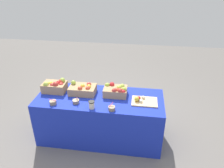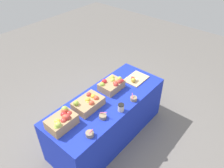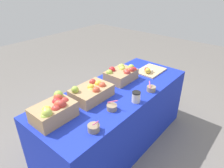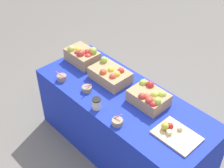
{
  "view_description": "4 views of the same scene",
  "coord_description": "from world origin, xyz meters",
  "px_view_note": "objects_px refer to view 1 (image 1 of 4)",
  "views": [
    {
      "loc": [
        0.58,
        -2.71,
        2.44
      ],
      "look_at": [
        0.18,
        0.07,
        0.94
      ],
      "focal_mm": 34.72,
      "sensor_mm": 36.0,
      "label": 1
    },
    {
      "loc": [
        -1.72,
        -1.55,
        2.78
      ],
      "look_at": [
        0.18,
        0.05,
        0.88
      ],
      "focal_mm": 34.81,
      "sensor_mm": 36.0,
      "label": 2
    },
    {
      "loc": [
        -1.48,
        -1.19,
        1.83
      ],
      "look_at": [
        -0.02,
        0.04,
        0.81
      ],
      "focal_mm": 32.54,
      "sensor_mm": 36.0,
      "label": 3
    },
    {
      "loc": [
        1.58,
        -1.63,
        2.7
      ],
      "look_at": [
        -0.11,
        -0.05,
        0.86
      ],
      "focal_mm": 49.92,
      "sensor_mm": 36.0,
      "label": 4
    }
  ],
  "objects_px": {
    "apple_crate_right": "(116,91)",
    "sample_bowl_mid": "(53,102)",
    "apple_crate_middle": "(83,89)",
    "sample_bowl_near": "(76,101)",
    "sample_bowl_far": "(112,108)",
    "apple_crate_left": "(55,86)",
    "cutting_board_front": "(143,101)",
    "coffee_cup": "(92,105)"
  },
  "relations": [
    {
      "from": "apple_crate_middle",
      "to": "sample_bowl_far",
      "type": "relative_size",
      "value": 3.78
    },
    {
      "from": "sample_bowl_near",
      "to": "coffee_cup",
      "type": "xyz_separation_m",
      "value": [
        0.25,
        -0.09,
        0.03
      ]
    },
    {
      "from": "apple_crate_left",
      "to": "apple_crate_right",
      "type": "xyz_separation_m",
      "value": [
        0.96,
        0.02,
        -0.01
      ]
    },
    {
      "from": "apple_crate_middle",
      "to": "sample_bowl_near",
      "type": "bearing_deg",
      "value": -95.47
    },
    {
      "from": "apple_crate_left",
      "to": "apple_crate_right",
      "type": "relative_size",
      "value": 1.02
    },
    {
      "from": "apple_crate_left",
      "to": "apple_crate_middle",
      "type": "bearing_deg",
      "value": 0.39
    },
    {
      "from": "apple_crate_right",
      "to": "apple_crate_middle",
      "type": "bearing_deg",
      "value": -178.41
    },
    {
      "from": "sample_bowl_far",
      "to": "apple_crate_right",
      "type": "bearing_deg",
      "value": 88.9
    },
    {
      "from": "apple_crate_right",
      "to": "sample_bowl_mid",
      "type": "xyz_separation_m",
      "value": [
        -0.85,
        -0.38,
        -0.05
      ]
    },
    {
      "from": "cutting_board_front",
      "to": "sample_bowl_mid",
      "type": "height_order",
      "value": "sample_bowl_mid"
    },
    {
      "from": "apple_crate_right",
      "to": "sample_bowl_far",
      "type": "relative_size",
      "value": 3.3
    },
    {
      "from": "coffee_cup",
      "to": "cutting_board_front",
      "type": "bearing_deg",
      "value": 20.27
    },
    {
      "from": "apple_crate_middle",
      "to": "sample_bowl_mid",
      "type": "xyz_separation_m",
      "value": [
        -0.34,
        -0.36,
        -0.04
      ]
    },
    {
      "from": "apple_crate_right",
      "to": "cutting_board_front",
      "type": "xyz_separation_m",
      "value": [
        0.41,
        -0.14,
        -0.06
      ]
    },
    {
      "from": "cutting_board_front",
      "to": "sample_bowl_far",
      "type": "distance_m",
      "value": 0.49
    },
    {
      "from": "cutting_board_front",
      "to": "sample_bowl_mid",
      "type": "xyz_separation_m",
      "value": [
        -1.26,
        -0.24,
        0.01
      ]
    },
    {
      "from": "sample_bowl_near",
      "to": "sample_bowl_far",
      "type": "height_order",
      "value": "sample_bowl_far"
    },
    {
      "from": "apple_crate_right",
      "to": "coffee_cup",
      "type": "xyz_separation_m",
      "value": [
        -0.29,
        -0.4,
        -0.02
      ]
    },
    {
      "from": "apple_crate_left",
      "to": "cutting_board_front",
      "type": "distance_m",
      "value": 1.37
    },
    {
      "from": "sample_bowl_near",
      "to": "coffee_cup",
      "type": "relative_size",
      "value": 0.96
    },
    {
      "from": "apple_crate_left",
      "to": "sample_bowl_far",
      "type": "relative_size",
      "value": 3.35
    },
    {
      "from": "apple_crate_middle",
      "to": "cutting_board_front",
      "type": "relative_size",
      "value": 1.09
    },
    {
      "from": "apple_crate_left",
      "to": "apple_crate_middle",
      "type": "height_order",
      "value": "apple_crate_left"
    },
    {
      "from": "apple_crate_right",
      "to": "sample_bowl_far",
      "type": "bearing_deg",
      "value": -91.1
    },
    {
      "from": "apple_crate_middle",
      "to": "sample_bowl_mid",
      "type": "distance_m",
      "value": 0.5
    },
    {
      "from": "sample_bowl_mid",
      "to": "apple_crate_left",
      "type": "bearing_deg",
      "value": 106.47
    },
    {
      "from": "apple_crate_right",
      "to": "cutting_board_front",
      "type": "distance_m",
      "value": 0.43
    },
    {
      "from": "apple_crate_left",
      "to": "coffee_cup",
      "type": "xyz_separation_m",
      "value": [
        0.67,
        -0.38,
        -0.04
      ]
    },
    {
      "from": "sample_bowl_near",
      "to": "sample_bowl_far",
      "type": "bearing_deg",
      "value": -10.6
    },
    {
      "from": "apple_crate_middle",
      "to": "sample_bowl_far",
      "type": "height_order",
      "value": "apple_crate_middle"
    },
    {
      "from": "sample_bowl_mid",
      "to": "sample_bowl_far",
      "type": "relative_size",
      "value": 1.0
    },
    {
      "from": "apple_crate_middle",
      "to": "apple_crate_right",
      "type": "relative_size",
      "value": 1.15
    },
    {
      "from": "cutting_board_front",
      "to": "coffee_cup",
      "type": "relative_size",
      "value": 3.36
    },
    {
      "from": "apple_crate_right",
      "to": "cutting_board_front",
      "type": "bearing_deg",
      "value": -18.91
    },
    {
      "from": "cutting_board_front",
      "to": "sample_bowl_far",
      "type": "bearing_deg",
      "value": -147.72
    },
    {
      "from": "sample_bowl_far",
      "to": "sample_bowl_near",
      "type": "bearing_deg",
      "value": 169.4
    },
    {
      "from": "sample_bowl_mid",
      "to": "apple_crate_right",
      "type": "bearing_deg",
      "value": 23.76
    },
    {
      "from": "apple_crate_left",
      "to": "sample_bowl_far",
      "type": "height_order",
      "value": "apple_crate_left"
    },
    {
      "from": "apple_crate_middle",
      "to": "sample_bowl_far",
      "type": "xyz_separation_m",
      "value": [
        0.51,
        -0.39,
        -0.04
      ]
    },
    {
      "from": "apple_crate_middle",
      "to": "sample_bowl_near",
      "type": "distance_m",
      "value": 0.29
    },
    {
      "from": "sample_bowl_mid",
      "to": "sample_bowl_far",
      "type": "distance_m",
      "value": 0.85
    },
    {
      "from": "cutting_board_front",
      "to": "sample_bowl_far",
      "type": "height_order",
      "value": "sample_bowl_far"
    }
  ]
}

